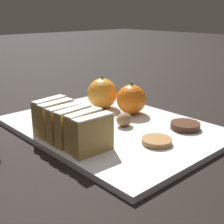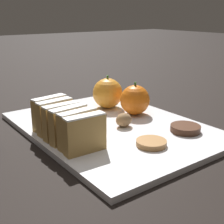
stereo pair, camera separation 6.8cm
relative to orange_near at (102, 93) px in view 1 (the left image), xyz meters
name	(u,v)px [view 1 (the left image)]	position (x,y,z in m)	size (l,w,h in m)	color
ground_plane	(112,130)	(-0.07, -0.11, -0.05)	(6.00, 6.00, 0.00)	black
serving_platter	(112,127)	(-0.07, -0.11, -0.04)	(0.34, 0.46, 0.01)	white
stollen_slice_front	(93,135)	(-0.19, -0.20, 0.00)	(0.08, 0.02, 0.07)	tan
stollen_slice_second	(84,130)	(-0.19, -0.17, 0.00)	(0.08, 0.03, 0.07)	tan
stollen_slice_third	(74,126)	(-0.19, -0.14, 0.00)	(0.08, 0.03, 0.07)	tan
stollen_slice_fourth	(64,122)	(-0.19, -0.11, 0.00)	(0.08, 0.02, 0.07)	tan
stollen_slice_fifth	(57,118)	(-0.19, -0.08, 0.00)	(0.08, 0.03, 0.07)	tan
stollen_slice_sixth	(50,115)	(-0.19, -0.05, 0.00)	(0.08, 0.03, 0.07)	tan
orange_near	(102,93)	(0.00, 0.00, 0.00)	(0.08, 0.08, 0.09)	orange
orange_far	(131,99)	(0.02, -0.08, 0.00)	(0.07, 0.07, 0.08)	orange
walnut	(124,119)	(-0.05, -0.13, -0.02)	(0.04, 0.03, 0.03)	#8E6B47
chocolate_cookie	(185,126)	(0.03, -0.23, -0.03)	(0.06, 0.06, 0.01)	#472819
gingerbread_cookie	(157,141)	(-0.08, -0.25, -0.03)	(0.06, 0.06, 0.01)	#A3703D
evergreen_sprig	(132,97)	(0.07, -0.04, -0.01)	(0.04, 0.04, 0.05)	#2D7538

